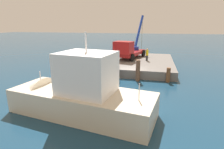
# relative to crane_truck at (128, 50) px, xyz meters

# --- Properties ---
(ground) EXTENTS (200.00, 200.00, 0.00)m
(ground) POSITION_rel_crane_truck_xyz_m (6.32, 1.16, -2.25)
(ground) COLOR navy
(dock) EXTENTS (12.41, 10.00, 0.96)m
(dock) POSITION_rel_crane_truck_xyz_m (0.57, 1.16, -1.77)
(dock) COLOR slate
(dock) RESTS_ON ground
(crane_truck) EXTENTS (8.74, 4.17, 6.17)m
(crane_truck) POSITION_rel_crane_truck_xyz_m (0.00, 0.00, 0.00)
(crane_truck) COLOR maroon
(crane_truck) RESTS_ON dock
(dock_worker) EXTENTS (0.34, 0.34, 1.66)m
(dock_worker) POSITION_rel_crane_truck_xyz_m (0.93, 2.70, -0.45)
(dock_worker) COLOR #303030
(dock_worker) RESTS_ON dock
(salvaged_car) EXTENTS (4.21, 3.46, 3.07)m
(salvaged_car) POSITION_rel_crane_truck_xyz_m (8.59, -1.53, -1.57)
(salvaged_car) COLOR navy
(salvaged_car) RESTS_ON ground
(moored_yacht) EXTENTS (5.08, 11.48, 6.62)m
(moored_yacht) POSITION_rel_crane_truck_xyz_m (15.22, -1.92, -1.46)
(moored_yacht) COLOR beige
(moored_yacht) RESTS_ON ground
(piling_near) EXTENTS (0.31, 0.31, 2.05)m
(piling_near) POSITION_rel_crane_truck_xyz_m (7.28, -2.89, -1.23)
(piling_near) COLOR brown
(piling_near) RESTS_ON ground
(piling_mid) EXTENTS (0.30, 0.30, 1.90)m
(piling_mid) POSITION_rel_crane_truck_xyz_m (7.03, -0.26, -1.30)
(piling_mid) COLOR brown
(piling_mid) RESTS_ON ground
(piling_far) EXTENTS (0.44, 0.44, 2.21)m
(piling_far) POSITION_rel_crane_truck_xyz_m (7.24, 2.12, -1.15)
(piling_far) COLOR brown
(piling_far) RESTS_ON ground
(piling_end) EXTENTS (0.40, 0.40, 1.50)m
(piling_end) POSITION_rel_crane_truck_xyz_m (6.99, 5.18, -1.50)
(piling_end) COLOR brown
(piling_end) RESTS_ON ground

